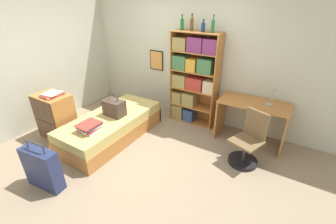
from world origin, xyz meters
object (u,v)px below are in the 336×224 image
at_px(book_stack_on_bed, 90,127).
at_px(bottle_clear, 203,27).
at_px(suitcase, 42,169).
at_px(desk_lamp, 274,91).
at_px(bottle_green, 182,24).
at_px(desk, 252,115).
at_px(bed, 113,126).
at_px(bookcase, 192,78).
at_px(desk_chair, 247,147).
at_px(bottle_blue, 213,26).
at_px(magazine_pile_on_dresser, 52,94).
at_px(handbag, 114,108).
at_px(dresser, 56,116).
at_px(bottle_brown, 192,24).

relative_size(book_stack_on_bed, bottle_clear, 1.75).
bearing_deg(suitcase, desk_lamp, 48.08).
height_order(bottle_green, desk, bottle_green).
bearing_deg(desk, desk_lamp, 7.03).
relative_size(bed, bookcase, 1.07).
bearing_deg(bottle_clear, desk_chair, -31.77).
height_order(bottle_blue, desk, bottle_blue).
bearing_deg(magazine_pile_on_dresser, bottle_green, 50.47).
bearing_deg(bottle_blue, book_stack_on_bed, -124.16).
height_order(bookcase, desk_chair, bookcase).
xyz_separation_m(handbag, desk_lamp, (2.47, 1.20, 0.44)).
xyz_separation_m(handbag, bottle_blue, (1.29, 1.25, 1.36)).
relative_size(desk_lamp, desk_chair, 0.45).
distance_m(magazine_pile_on_dresser, desk_chair, 3.44).
distance_m(desk, desk_chair, 0.71).
height_order(handbag, book_stack_on_bed, handbag).
height_order(bed, bottle_blue, bottle_blue).
bearing_deg(suitcase, desk_chair, 41.55).
distance_m(suitcase, bookcase, 3.00).
distance_m(book_stack_on_bed, magazine_pile_on_dresser, 0.99).
xyz_separation_m(suitcase, desk, (2.16, 2.67, 0.23)).
distance_m(bed, bookcase, 1.82).
relative_size(dresser, bookcase, 0.46).
bearing_deg(desk_lamp, bottle_clear, 177.39).
bearing_deg(bottle_clear, bottle_green, 173.77).
xyz_separation_m(bookcase, desk, (1.27, -0.12, -0.43)).
bearing_deg(bed, bookcase, 53.74).
height_order(dresser, desk_lamp, desk_lamp).
bearing_deg(bottle_green, bookcase, -4.52).
height_order(book_stack_on_bed, bottle_clear, bottle_clear).
height_order(dresser, desk_chair, desk_chair).
height_order(bookcase, desk, bookcase).
xyz_separation_m(dresser, bottle_blue, (2.23, 1.84, 1.54)).
xyz_separation_m(dresser, desk_lamp, (3.41, 1.78, 0.62)).
height_order(bottle_green, desk_chair, bottle_green).
xyz_separation_m(bed, handbag, (0.05, 0.06, 0.38)).
bearing_deg(desk, dresser, -150.93).
height_order(magazine_pile_on_dresser, bookcase, bookcase).
xyz_separation_m(dresser, bottle_green, (1.61, 1.89, 1.53)).
height_order(suitcase, desk_lamp, desk_lamp).
bearing_deg(bottle_green, magazine_pile_on_dresser, -129.53).
bearing_deg(bottle_blue, bookcase, 174.30).
xyz_separation_m(bottle_clear, bottle_blue, (0.18, -0.01, 0.03)).
bearing_deg(desk_chair, bottle_green, 154.30).
bearing_deg(bottle_clear, desk_lamp, -2.61).
bearing_deg(book_stack_on_bed, bottle_blue, 55.84).
distance_m(bookcase, bottle_blue, 1.06).
height_order(bed, bottle_green, bottle_green).
distance_m(bed, bottle_brown, 2.39).
bearing_deg(bed, bottle_blue, 44.24).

